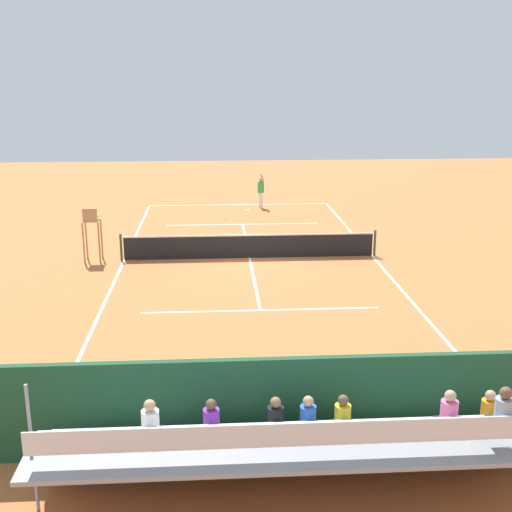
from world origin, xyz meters
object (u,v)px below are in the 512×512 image
bleacher_stand (304,446)px  umpire_chair (92,228)px  tennis_player (261,189)px  tennis_ball_near (226,219)px  tennis_net (249,246)px  courtside_bench (408,403)px  tennis_racket (248,210)px  equipment_bag (324,426)px

bleacher_stand → umpire_chair: (6.30, -15.30, 0.39)m
bleacher_stand → tennis_player: size_ratio=4.70×
tennis_player → tennis_ball_near: tennis_player is taller
tennis_net → umpire_chair: (6.20, 0.00, 0.81)m
courtside_bench → tennis_racket: size_ratio=3.17×
tennis_net → tennis_player: 10.15m
tennis_net → tennis_racket: bearing=-92.7°
equipment_bag → tennis_player: size_ratio=0.47×
bleacher_stand → umpire_chair: bearing=-67.6°
tennis_racket → tennis_player: bearing=-140.0°
umpire_chair → courtside_bench: bearing=123.5°
courtside_bench → tennis_player: bearing=-86.6°
tennis_player → tennis_racket: (0.75, 0.63, -1.00)m
bleacher_stand → equipment_bag: 2.16m
tennis_net → tennis_player: size_ratio=5.35×
tennis_ball_near → tennis_player: bearing=-124.3°
tennis_net → tennis_ball_near: size_ratio=156.06×
equipment_bag → tennis_player: 23.49m
tennis_net → tennis_racket: size_ratio=18.13×
bleacher_stand → tennis_player: 25.40m
tennis_player → tennis_racket: 1.40m
bleacher_stand → equipment_bag: (-0.69, -1.91, -0.74)m
courtside_bench → tennis_racket: bearing=-84.6°
umpire_chair → tennis_player: 12.50m
tennis_ball_near → umpire_chair: bearing=52.9°
umpire_chair → courtside_bench: (-8.78, 13.27, -0.76)m
tennis_net → equipment_bag: size_ratio=11.44×
bleacher_stand → tennis_ball_near: bearing=-87.7°
bleacher_stand → courtside_bench: bearing=-140.5°
courtside_bench → tennis_ball_near: courtside_bench is taller
tennis_net → tennis_racket: (-0.44, -9.44, -0.49)m
bleacher_stand → tennis_ball_near: (0.91, -22.44, -0.89)m
umpire_chair → tennis_ball_near: umpire_chair is taller
umpire_chair → tennis_racket: 11.62m
bleacher_stand → tennis_racket: (-0.34, -24.75, -0.91)m
umpire_chair → tennis_racket: size_ratio=3.77×
bleacher_stand → tennis_ball_near: size_ratio=137.27×
courtside_bench → tennis_racket: courtside_bench is taller
umpire_chair → tennis_net: bearing=-180.0°
umpire_chair → tennis_player: umpire_chair is taller
tennis_net → tennis_player: (-1.19, -10.07, 0.51)m
tennis_player → tennis_racket: size_ratio=3.39×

